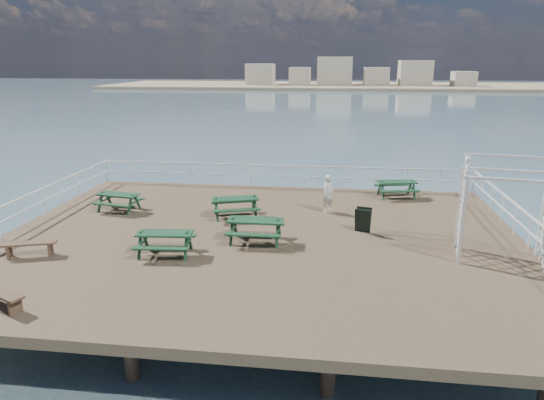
{
  "coord_description": "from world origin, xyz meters",
  "views": [
    {
      "loc": [
        2.43,
        -15.68,
        5.93
      ],
      "look_at": [
        0.32,
        0.82,
        1.1
      ],
      "focal_mm": 32.0,
      "sensor_mm": 36.0,
      "label": 1
    }
  ],
  "objects_px": {
    "flat_bench_far": "(0,295)",
    "person": "(328,194)",
    "picnic_table_e": "(256,226)",
    "picnic_table_b": "(235,203)",
    "flat_bench_near": "(29,246)",
    "trellis_arbor": "(504,215)",
    "picnic_table_a": "(119,198)",
    "picnic_table_d": "(165,238)",
    "picnic_table_c": "(397,186)"
  },
  "relations": [
    {
      "from": "flat_bench_far",
      "to": "person",
      "type": "relative_size",
      "value": 1.04
    },
    {
      "from": "picnic_table_e",
      "to": "person",
      "type": "xyz_separation_m",
      "value": [
        2.37,
        3.68,
        0.19
      ]
    },
    {
      "from": "flat_bench_far",
      "to": "picnic_table_b",
      "type": "bearing_deg",
      "value": 84.56
    },
    {
      "from": "picnic_table_b",
      "to": "picnic_table_e",
      "type": "bearing_deg",
      "value": -82.88
    },
    {
      "from": "picnic_table_b",
      "to": "flat_bench_near",
      "type": "relative_size",
      "value": 1.3
    },
    {
      "from": "trellis_arbor",
      "to": "picnic_table_a",
      "type": "bearing_deg",
      "value": 175.71
    },
    {
      "from": "flat_bench_far",
      "to": "flat_bench_near",
      "type": "bearing_deg",
      "value": 135.33
    },
    {
      "from": "person",
      "to": "flat_bench_far",
      "type": "bearing_deg",
      "value": -170.34
    },
    {
      "from": "picnic_table_d",
      "to": "trellis_arbor",
      "type": "xyz_separation_m",
      "value": [
        10.31,
        0.94,
        0.91
      ]
    },
    {
      "from": "picnic_table_c",
      "to": "picnic_table_d",
      "type": "xyz_separation_m",
      "value": [
        -8.01,
        -7.75,
        0.01
      ]
    },
    {
      "from": "picnic_table_a",
      "to": "trellis_arbor",
      "type": "height_order",
      "value": "trellis_arbor"
    },
    {
      "from": "picnic_table_a",
      "to": "flat_bench_near",
      "type": "distance_m",
      "value": 4.97
    },
    {
      "from": "flat_bench_near",
      "to": "trellis_arbor",
      "type": "bearing_deg",
      "value": -11.17
    },
    {
      "from": "picnic_table_e",
      "to": "flat_bench_far",
      "type": "distance_m",
      "value": 7.67
    },
    {
      "from": "picnic_table_b",
      "to": "picnic_table_d",
      "type": "height_order",
      "value": "picnic_table_b"
    },
    {
      "from": "picnic_table_a",
      "to": "flat_bench_near",
      "type": "bearing_deg",
      "value": -88.42
    },
    {
      "from": "picnic_table_b",
      "to": "picnic_table_e",
      "type": "height_order",
      "value": "picnic_table_e"
    },
    {
      "from": "picnic_table_e",
      "to": "person",
      "type": "height_order",
      "value": "person"
    },
    {
      "from": "flat_bench_far",
      "to": "person",
      "type": "xyz_separation_m",
      "value": [
        7.91,
        8.97,
        0.42
      ]
    },
    {
      "from": "picnic_table_a",
      "to": "person",
      "type": "relative_size",
      "value": 1.22
    },
    {
      "from": "picnic_table_e",
      "to": "flat_bench_far",
      "type": "xyz_separation_m",
      "value": [
        -5.54,
        -5.29,
        -0.24
      ]
    },
    {
      "from": "picnic_table_a",
      "to": "picnic_table_b",
      "type": "xyz_separation_m",
      "value": [
        4.87,
        -0.19,
        0.04
      ]
    },
    {
      "from": "picnic_table_e",
      "to": "trellis_arbor",
      "type": "bearing_deg",
      "value": -4.23
    },
    {
      "from": "flat_bench_near",
      "to": "flat_bench_far",
      "type": "relative_size",
      "value": 1.05
    },
    {
      "from": "picnic_table_a",
      "to": "picnic_table_d",
      "type": "distance_m",
      "value": 5.45
    },
    {
      "from": "picnic_table_b",
      "to": "picnic_table_e",
      "type": "xyz_separation_m",
      "value": [
        1.21,
        -2.56,
        0.02
      ]
    },
    {
      "from": "picnic_table_a",
      "to": "picnic_table_e",
      "type": "bearing_deg",
      "value": -14.38
    },
    {
      "from": "picnic_table_d",
      "to": "trellis_arbor",
      "type": "distance_m",
      "value": 10.4
    },
    {
      "from": "picnic_table_c",
      "to": "person",
      "type": "xyz_separation_m",
      "value": [
        -3.0,
        -2.6,
        0.23
      ]
    },
    {
      "from": "flat_bench_far",
      "to": "trellis_arbor",
      "type": "relative_size",
      "value": 0.49
    },
    {
      "from": "picnic_table_d",
      "to": "trellis_arbor",
      "type": "bearing_deg",
      "value": 0.59
    },
    {
      "from": "picnic_table_b",
      "to": "person",
      "type": "height_order",
      "value": "person"
    },
    {
      "from": "picnic_table_c",
      "to": "flat_bench_near",
      "type": "height_order",
      "value": "picnic_table_c"
    },
    {
      "from": "flat_bench_far",
      "to": "picnic_table_d",
      "type": "bearing_deg",
      "value": 76.25
    },
    {
      "from": "picnic_table_b",
      "to": "flat_bench_far",
      "type": "height_order",
      "value": "picnic_table_b"
    },
    {
      "from": "person",
      "to": "trellis_arbor",
      "type": "bearing_deg",
      "value": -77.39
    },
    {
      "from": "flat_bench_near",
      "to": "person",
      "type": "bearing_deg",
      "value": 14.89
    },
    {
      "from": "picnic_table_d",
      "to": "picnic_table_e",
      "type": "relative_size",
      "value": 0.99
    },
    {
      "from": "picnic_table_c",
      "to": "picnic_table_d",
      "type": "distance_m",
      "value": 11.15
    },
    {
      "from": "trellis_arbor",
      "to": "flat_bench_far",
      "type": "bearing_deg",
      "value": -151.02
    },
    {
      "from": "picnic_table_b",
      "to": "flat_bench_near",
      "type": "height_order",
      "value": "picnic_table_b"
    },
    {
      "from": "picnic_table_b",
      "to": "flat_bench_far",
      "type": "xyz_separation_m",
      "value": [
        -4.33,
        -7.86,
        -0.22
      ]
    },
    {
      "from": "picnic_table_d",
      "to": "trellis_arbor",
      "type": "height_order",
      "value": "trellis_arbor"
    },
    {
      "from": "picnic_table_e",
      "to": "trellis_arbor",
      "type": "relative_size",
      "value": 0.57
    },
    {
      "from": "picnic_table_c",
      "to": "picnic_table_e",
      "type": "bearing_deg",
      "value": -142.11
    },
    {
      "from": "picnic_table_b",
      "to": "flat_bench_far",
      "type": "distance_m",
      "value": 8.97
    },
    {
      "from": "picnic_table_c",
      "to": "flat_bench_near",
      "type": "bearing_deg",
      "value": -156.87
    },
    {
      "from": "picnic_table_a",
      "to": "flat_bench_far",
      "type": "distance_m",
      "value": 8.07
    },
    {
      "from": "picnic_table_a",
      "to": "picnic_table_c",
      "type": "distance_m",
      "value": 11.98
    },
    {
      "from": "picnic_table_a",
      "to": "picnic_table_c",
      "type": "relative_size",
      "value": 0.96
    }
  ]
}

